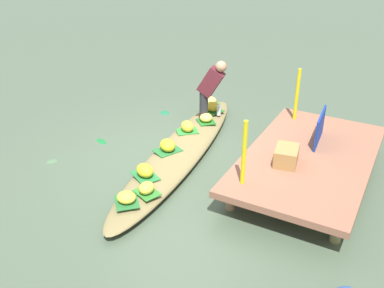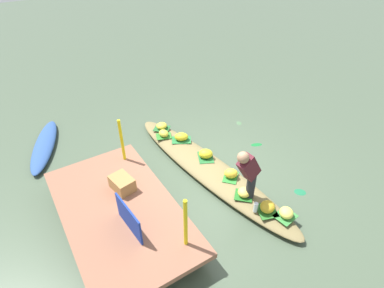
% 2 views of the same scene
% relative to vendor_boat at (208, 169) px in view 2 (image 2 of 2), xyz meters
% --- Properties ---
extents(canal_water, '(40.00, 40.00, 0.00)m').
position_rel_vendor_boat_xyz_m(canal_water, '(0.00, 0.00, -0.10)').
color(canal_water, '#455541').
rests_on(canal_water, ground).
extents(dock_platform, '(3.20, 1.80, 0.42)m').
position_rel_vendor_boat_xyz_m(dock_platform, '(-0.34, 2.07, 0.26)').
color(dock_platform, '#8B5943').
rests_on(dock_platform, ground).
extents(vendor_boat, '(4.82, 1.39, 0.21)m').
position_rel_vendor_boat_xyz_m(vendor_boat, '(0.00, 0.00, 0.00)').
color(vendor_boat, olive).
rests_on(vendor_boat, ground).
extents(moored_boat, '(2.16, 1.19, 0.18)m').
position_rel_vendor_boat_xyz_m(moored_boat, '(2.73, 2.75, -0.02)').
color(moored_boat, '#2C4D8E').
rests_on(moored_boat, ground).
extents(leaf_mat_0, '(0.45, 0.45, 0.01)m').
position_rel_vendor_boat_xyz_m(leaf_mat_0, '(-1.09, -0.06, 0.11)').
color(leaf_mat_0, '#206520').
rests_on(leaf_mat_0, vendor_boat).
extents(banana_bunch_0, '(0.29, 0.28, 0.16)m').
position_rel_vendor_boat_xyz_m(banana_bunch_0, '(-1.09, -0.06, 0.19)').
color(banana_bunch_0, '#F9D855').
rests_on(banana_bunch_0, vendor_boat).
extents(leaf_mat_1, '(0.48, 0.48, 0.01)m').
position_rel_vendor_boat_xyz_m(leaf_mat_1, '(1.74, 0.17, 0.11)').
color(leaf_mat_1, '#24632D').
rests_on(leaf_mat_1, vendor_boat).
extents(banana_bunch_1, '(0.25, 0.27, 0.15)m').
position_rel_vendor_boat_xyz_m(banana_bunch_1, '(1.74, 0.17, 0.18)').
color(banana_bunch_1, yellow).
rests_on(banana_bunch_1, vendor_boat).
extents(leaf_mat_2, '(0.51, 0.46, 0.01)m').
position_rel_vendor_boat_xyz_m(leaf_mat_2, '(0.23, -0.10, 0.11)').
color(leaf_mat_2, '#23662F').
rests_on(leaf_mat_2, vendor_boat).
extents(banana_bunch_2, '(0.37, 0.38, 0.20)m').
position_rel_vendor_boat_xyz_m(banana_bunch_2, '(0.23, -0.10, 0.21)').
color(banana_bunch_2, yellow).
rests_on(banana_bunch_2, vendor_boat).
extents(leaf_mat_3, '(0.46, 0.43, 0.01)m').
position_rel_vendor_boat_xyz_m(leaf_mat_3, '(-1.59, -0.17, 0.11)').
color(leaf_mat_3, '#296A26').
rests_on(leaf_mat_3, vendor_boat).
extents(banana_bunch_3, '(0.31, 0.32, 0.20)m').
position_rel_vendor_boat_xyz_m(banana_bunch_3, '(-1.59, -0.17, 0.21)').
color(banana_bunch_3, gold).
rests_on(banana_bunch_3, vendor_boat).
extents(leaf_mat_4, '(0.45, 0.46, 0.01)m').
position_rel_vendor_boat_xyz_m(leaf_mat_4, '(-0.55, -0.17, 0.11)').
color(leaf_mat_4, '#2B8030').
rests_on(leaf_mat_4, vendor_boat).
extents(banana_bunch_4, '(0.32, 0.34, 0.20)m').
position_rel_vendor_boat_xyz_m(banana_bunch_4, '(-0.55, -0.17, 0.21)').
color(banana_bunch_4, yellow).
rests_on(banana_bunch_4, vendor_boat).
extents(leaf_mat_5, '(0.38, 0.43, 0.01)m').
position_rel_vendor_boat_xyz_m(leaf_mat_5, '(1.42, 0.29, 0.11)').
color(leaf_mat_5, '#2E752A').
rests_on(leaf_mat_5, vendor_boat).
extents(banana_bunch_5, '(0.28, 0.24, 0.16)m').
position_rel_vendor_boat_xyz_m(banana_bunch_5, '(1.42, 0.29, 0.19)').
color(banana_bunch_5, gold).
rests_on(banana_bunch_5, vendor_boat).
extents(leaf_mat_6, '(0.47, 0.53, 0.01)m').
position_rel_vendor_boat_xyz_m(leaf_mat_6, '(1.06, 0.01, 0.11)').
color(leaf_mat_6, '#247036').
rests_on(leaf_mat_6, vendor_boat).
extents(banana_bunch_6, '(0.35, 0.38, 0.19)m').
position_rel_vendor_boat_xyz_m(banana_bunch_6, '(1.06, 0.01, 0.20)').
color(banana_bunch_6, gold).
rests_on(banana_bunch_6, vendor_boat).
extents(leaf_mat_7, '(0.36, 0.40, 0.01)m').
position_rel_vendor_boat_xyz_m(leaf_mat_7, '(-1.86, -0.36, 0.11)').
color(leaf_mat_7, '#367F39').
rests_on(leaf_mat_7, vendor_boat).
extents(banana_bunch_7, '(0.34, 0.33, 0.17)m').
position_rel_vendor_boat_xyz_m(banana_bunch_7, '(-1.86, -0.36, 0.19)').
color(banana_bunch_7, '#E6DC59').
rests_on(banana_bunch_7, vendor_boat).
extents(vendor_person, '(0.24, 0.55, 1.18)m').
position_rel_vendor_boat_xyz_m(vendor_person, '(-1.16, -0.02, 0.78)').
color(vendor_person, '#28282D').
rests_on(vendor_person, vendor_boat).
extents(water_bottle, '(0.08, 0.08, 0.20)m').
position_rel_vendor_boat_xyz_m(water_bottle, '(-1.49, 0.01, 0.20)').
color(water_bottle, silver).
rests_on(water_bottle, vendor_boat).
extents(market_banner, '(0.76, 0.09, 0.50)m').
position_rel_vendor_boat_xyz_m(market_banner, '(-0.84, 2.07, 0.57)').
color(market_banner, navy).
rests_on(market_banner, dock_platform).
extents(railing_post_west, '(0.06, 0.06, 0.93)m').
position_rel_vendor_boat_xyz_m(railing_post_west, '(-1.54, 1.47, 0.78)').
color(railing_post_west, yellow).
rests_on(railing_post_west, dock_platform).
extents(railing_post_east, '(0.06, 0.06, 0.93)m').
position_rel_vendor_boat_xyz_m(railing_post_east, '(0.86, 1.47, 0.78)').
color(railing_post_east, yellow).
rests_on(railing_post_east, dock_platform).
extents(produce_crate, '(0.49, 0.39, 0.26)m').
position_rel_vendor_boat_xyz_m(produce_crate, '(0.07, 1.83, 0.45)').
color(produce_crate, '#A27541').
rests_on(produce_crate, dock_platform).
extents(drifting_plant_0, '(0.29, 0.30, 0.01)m').
position_rel_vendor_boat_xyz_m(drifting_plant_0, '(-1.47, -1.22, -0.10)').
color(drifting_plant_0, '#1C6740').
rests_on(drifting_plant_0, ground).
extents(drifting_plant_1, '(0.22, 0.21, 0.01)m').
position_rel_vendor_boat_xyz_m(drifting_plant_1, '(1.16, -1.81, -0.10)').
color(drifting_plant_1, '#466844').
rests_on(drifting_plant_1, ground).
extents(drifting_plant_2, '(0.22, 0.31, 0.01)m').
position_rel_vendor_boat_xyz_m(drifting_plant_2, '(0.19, -1.55, -0.10)').
color(drifting_plant_2, '#166A2D').
rests_on(drifting_plant_2, ground).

